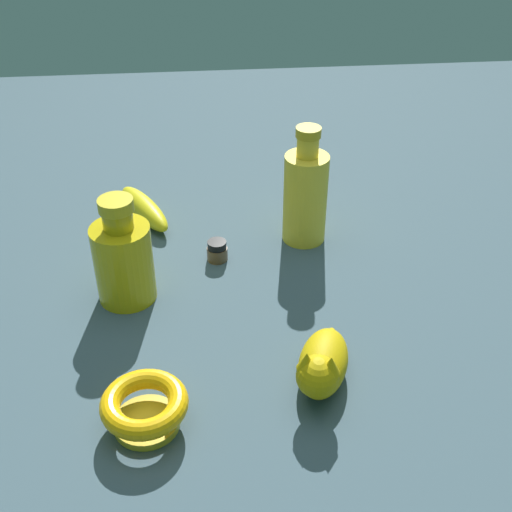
{
  "coord_description": "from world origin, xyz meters",
  "views": [
    {
      "loc": [
        0.76,
        -0.07,
        0.61
      ],
      "look_at": [
        0.0,
        0.0,
        0.07
      ],
      "focal_mm": 45.83,
      "sensor_mm": 36.0,
      "label": 1
    }
  ],
  "objects_px": {
    "nail_polish_jar": "(217,251)",
    "bottle_tall": "(305,195)",
    "bottle_short": "(123,259)",
    "cat_figurine": "(322,365)",
    "bowl": "(145,407)",
    "banana": "(144,208)"
  },
  "relations": [
    {
      "from": "banana",
      "to": "bowl",
      "type": "xyz_separation_m",
      "value": [
        0.47,
        0.02,
        0.01
      ]
    },
    {
      "from": "banana",
      "to": "bottle_tall",
      "type": "height_order",
      "value": "bottle_tall"
    },
    {
      "from": "banana",
      "to": "bowl",
      "type": "bearing_deg",
      "value": -25.16
    },
    {
      "from": "bottle_short",
      "to": "bowl",
      "type": "relative_size",
      "value": 1.61
    },
    {
      "from": "banana",
      "to": "bottle_short",
      "type": "relative_size",
      "value": 1.0
    },
    {
      "from": "bottle_short",
      "to": "cat_figurine",
      "type": "bearing_deg",
      "value": 50.89
    },
    {
      "from": "bottle_short",
      "to": "cat_figurine",
      "type": "relative_size",
      "value": 1.1
    },
    {
      "from": "bottle_tall",
      "to": "cat_figurine",
      "type": "xyz_separation_m",
      "value": [
        0.34,
        -0.03,
        -0.05
      ]
    },
    {
      "from": "banana",
      "to": "bottle_tall",
      "type": "bearing_deg",
      "value": 43.82
    },
    {
      "from": "banana",
      "to": "cat_figurine",
      "type": "relative_size",
      "value": 1.1
    },
    {
      "from": "nail_polish_jar",
      "to": "bottle_tall",
      "type": "relative_size",
      "value": 0.17
    },
    {
      "from": "banana",
      "to": "bowl",
      "type": "relative_size",
      "value": 1.61
    },
    {
      "from": "nail_polish_jar",
      "to": "bottle_tall",
      "type": "bearing_deg",
      "value": 108.48
    },
    {
      "from": "bowl",
      "to": "cat_figurine",
      "type": "height_order",
      "value": "cat_figurine"
    },
    {
      "from": "cat_figurine",
      "to": "bowl",
      "type": "bearing_deg",
      "value": -78.57
    },
    {
      "from": "banana",
      "to": "bowl",
      "type": "height_order",
      "value": "bowl"
    },
    {
      "from": "bowl",
      "to": "cat_figurine",
      "type": "bearing_deg",
      "value": 101.43
    },
    {
      "from": "bottle_short",
      "to": "nail_polish_jar",
      "type": "distance_m",
      "value": 0.17
    },
    {
      "from": "nail_polish_jar",
      "to": "bowl",
      "type": "height_order",
      "value": "bowl"
    },
    {
      "from": "bowl",
      "to": "bottle_tall",
      "type": "relative_size",
      "value": 0.51
    },
    {
      "from": "bottle_tall",
      "to": "bowl",
      "type": "bearing_deg",
      "value": -32.85
    },
    {
      "from": "banana",
      "to": "bottle_short",
      "type": "height_order",
      "value": "bottle_short"
    }
  ]
}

